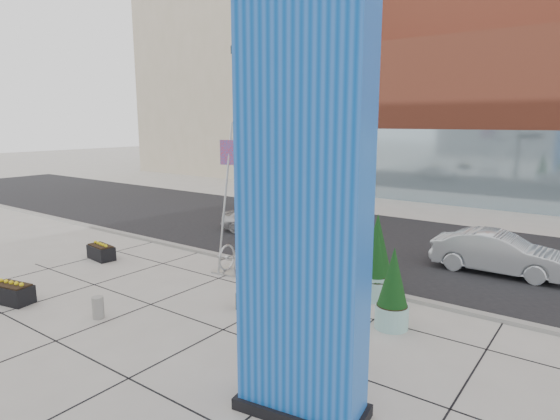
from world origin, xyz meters
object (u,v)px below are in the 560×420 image
Objects in this scene: overhead_street_sign at (344,175)px; car_silver_mid at (498,253)px; lamp_post at (241,203)px; concrete_bollard at (98,307)px; blue_pylon at (303,208)px; public_art_sculpture at (247,236)px; car_white_west at (259,220)px.

overhead_street_sign reaches higher than car_silver_mid.
lamp_post is at bearing -90.93° from overhead_street_sign.
concrete_bollard is 8.42m from overhead_street_sign.
blue_pylon is 13.16× the size of concrete_bollard.
concrete_bollard is at bearing -106.24° from public_art_sculpture.
blue_pylon is 7.14m from overhead_street_sign.
lamp_post is 3.70m from public_art_sculpture.
public_art_sculpture is at bearing 80.57° from concrete_bollard.
public_art_sculpture is 4.24m from overhead_street_sign.
concrete_bollard is 0.14× the size of overhead_street_sign.
concrete_bollard is 0.14× the size of car_silver_mid.
lamp_post is at bearing 134.60° from blue_pylon.
blue_pylon is at bearing -49.82° from public_art_sculpture.
overhead_street_sign reaches higher than car_white_west.
car_white_west is at bearing 125.61° from lamp_post.
lamp_post is 3.73m from overhead_street_sign.
car_silver_mid is at bearing 29.92° from public_art_sculpture.
overhead_street_sign is at bearing 55.39° from concrete_bollard.
car_white_west is at bearing 90.03° from car_silver_mid.
overhead_street_sign is at bearing 66.70° from lamp_post.
lamp_post reaches higher than public_art_sculpture.
car_silver_mid is (3.94, 4.70, -3.03)m from overhead_street_sign.
car_white_west is at bearing 123.48° from blue_pylon.
lamp_post is at bearing 144.75° from car_silver_mid.
blue_pylon is at bearing -44.91° from overhead_street_sign.
blue_pylon reaches higher than car_silver_mid.
blue_pylon reaches higher than overhead_street_sign.
blue_pylon is at bearing 172.48° from car_silver_mid.
concrete_bollard is at bearing 141.48° from car_silver_mid.
blue_pylon is at bearing -2.18° from concrete_bollard.
car_silver_mid is (1.18, 11.28, -3.24)m from blue_pylon.
public_art_sculpture is 6.38m from car_white_west.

